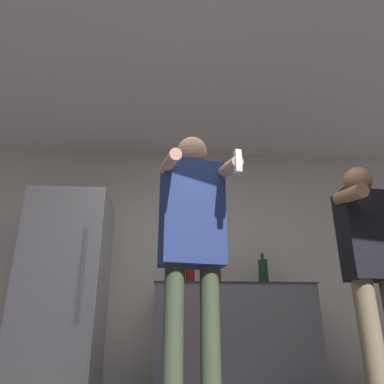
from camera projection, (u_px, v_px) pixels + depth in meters
The scene contains 11 objects.
wall_back at pixel (185, 260), 4.03m from camera, with size 7.00×0.06×2.55m.
ceiling_slab at pixel (191, 81), 3.25m from camera, with size 7.00×3.18×0.05m.
refrigerator at pixel (63, 290), 3.51m from camera, with size 0.75×0.70×1.83m.
counter at pixel (234, 339), 3.47m from camera, with size 1.51×0.61×0.97m.
bottle_green_wine at pixel (181, 275), 3.67m from camera, with size 0.09×0.09×0.28m.
bottle_amber_bourbon at pixel (204, 274), 3.68m from camera, with size 0.08×0.08×0.28m.
bottle_red_label at pixel (263, 272), 3.72m from camera, with size 0.09×0.09×0.33m.
bottle_brown_liquor at pixel (190, 275), 3.67m from camera, with size 0.09×0.09×0.26m.
bottle_dark_rum at pixel (217, 277), 3.68m from camera, with size 0.08×0.08×0.23m.
person_woman_foreground at pixel (192, 237), 2.28m from camera, with size 0.50×0.53×1.75m.
person_man_side at pixel (373, 264), 2.57m from camera, with size 0.47×0.44×1.70m.
Camera 1 is at (-0.13, -1.33, 0.48)m, focal length 35.00 mm.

